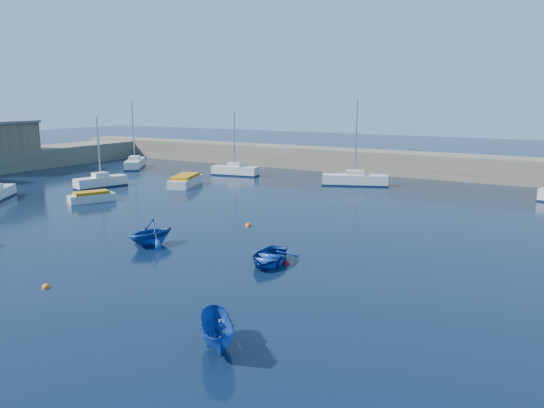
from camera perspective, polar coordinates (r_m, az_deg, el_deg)
The scene contains 14 objects.
ground at distance 25.46m, azimuth -21.16°, elevation -9.77°, with size 220.00×220.00×0.00m, color black.
back_wall at distance 63.88m, azimuth 12.73°, elevation 4.34°, with size 96.00×4.50×2.60m, color #6F6855.
sailboat_3 at distance 55.79m, azimuth -17.94°, elevation 2.33°, with size 2.72×5.39×7.01m.
sailboat_4 at distance 69.97m, azimuth -14.54°, elevation 4.27°, with size 5.16×6.17×8.35m.
sailboat_5 at distance 61.36m, azimuth -4.01°, elevation 3.63°, with size 5.58×2.38×7.26m.
sailboat_6 at distance 54.94m, azimuth 8.91°, elevation 2.64°, with size 6.81×4.13×8.68m.
motorboat_1 at distance 48.18m, azimuth -18.83°, elevation 0.73°, with size 2.84×4.00×0.93m.
motorboat_2 at distance 54.69m, azimuth -9.30°, elevation 2.50°, with size 3.71×5.81×1.13m.
dinghy_center at distance 28.83m, azimuth -0.30°, elevation -5.69°, with size 2.65×3.71×0.77m, color #163F9A.
dinghy_left at distance 33.06m, azimuth -12.95°, elevation -2.96°, with size 2.69×3.12×1.64m, color #163F9A.
dinghy_right at distance 19.54m, azimuth -5.86°, elevation -13.67°, with size 1.17×3.12×1.21m, color #163F9A.
buoy_0 at distance 27.62m, azimuth -23.13°, elevation -8.27°, with size 0.38×0.38×0.38m, color orange.
buoy_1 at distance 28.87m, azimuth 1.57°, elevation -6.47°, with size 0.40×0.40×0.40m, color #AF0D15.
buoy_3 at distance 37.27m, azimuth -2.56°, elevation -2.36°, with size 0.44×0.44×0.44m, color orange.
Camera 1 is at (18.92, -14.55, 8.87)m, focal length 35.00 mm.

